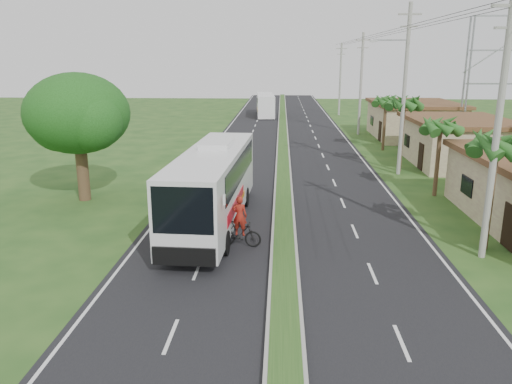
{
  "coord_description": "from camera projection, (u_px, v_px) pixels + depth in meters",
  "views": [
    {
      "loc": [
        -0.2,
        -18.48,
        8.26
      ],
      "look_at": [
        -1.41,
        5.59,
        1.8
      ],
      "focal_mm": 35.0,
      "sensor_mm": 36.0,
      "label": 1
    }
  ],
  "objects": [
    {
      "name": "road_asphalt",
      "position": [
        283.0,
        167.0,
        39.25
      ],
      "size": [
        14.0,
        160.0,
        0.02
      ],
      "primitive_type": "cube",
      "color": "black",
      "rests_on": "ground"
    },
    {
      "name": "coach_bus_main",
      "position": [
        213.0,
        181.0,
        25.15
      ],
      "size": [
        3.27,
        12.88,
        4.13
      ],
      "rotation": [
        0.0,
        0.0,
        -0.05
      ],
      "color": "silver",
      "rests_on": "ground"
    },
    {
      "name": "utility_pole_c",
      "position": [
        361.0,
        83.0,
        54.74
      ],
      "size": [
        1.6,
        0.28,
        11.0
      ],
      "color": "gray",
      "rests_on": "ground"
    },
    {
      "name": "motorcyclist",
      "position": [
        240.0,
        229.0,
        22.44
      ],
      "size": [
        2.04,
        0.86,
        2.38
      ],
      "rotation": [
        0.0,
        0.0,
        -0.16
      ],
      "color": "black",
      "rests_on": "ground"
    },
    {
      "name": "lane_edge_left",
      "position": [
        199.0,
        166.0,
        39.58
      ],
      "size": [
        0.12,
        160.0,
        0.01
      ],
      "primitive_type": "cube",
      "color": "silver",
      "rests_on": "ground"
    },
    {
      "name": "coach_bus_far",
      "position": [
        265.0,
        104.0,
        73.92
      ],
      "size": [
        3.05,
        11.06,
        3.18
      ],
      "rotation": [
        0.0,
        0.0,
        0.06
      ],
      "color": "white",
      "rests_on": "ground"
    },
    {
      "name": "lane_edge_right",
      "position": [
        369.0,
        168.0,
        38.93
      ],
      "size": [
        0.12,
        160.0,
        0.01
      ],
      "primitive_type": "cube",
      "color": "silver",
      "rests_on": "ground"
    },
    {
      "name": "shop_far",
      "position": [
        413.0,
        120.0,
        53.51
      ],
      "size": [
        8.6,
        11.6,
        3.82
      ],
      "color": "tan",
      "rests_on": "ground"
    },
    {
      "name": "ground",
      "position": [
        284.0,
        272.0,
        19.96
      ],
      "size": [
        180.0,
        180.0,
        0.0
      ],
      "primitive_type": "plane",
      "color": "#214519",
      "rests_on": "ground"
    },
    {
      "name": "utility_pole_d",
      "position": [
        340.0,
        78.0,
        74.1
      ],
      "size": [
        1.6,
        0.28,
        10.5
      ],
      "color": "gray",
      "rests_on": "ground"
    },
    {
      "name": "palm_verge_a",
      "position": [
        497.0,
        144.0,
        21.19
      ],
      "size": [
        2.4,
        2.4,
        5.45
      ],
      "color": "#473321",
      "rests_on": "ground"
    },
    {
      "name": "utility_pole_a",
      "position": [
        498.0,
        125.0,
        20.01
      ],
      "size": [
        1.6,
        0.28,
        11.0
      ],
      "color": "gray",
      "rests_on": "ground"
    },
    {
      "name": "shop_mid",
      "position": [
        458.0,
        141.0,
        40.02
      ],
      "size": [
        7.6,
        10.6,
        3.67
      ],
      "color": "tan",
      "rests_on": "ground"
    },
    {
      "name": "shade_tree",
      "position": [
        76.0,
        116.0,
        28.91
      ],
      "size": [
        6.3,
        6.0,
        7.54
      ],
      "color": "#473321",
      "rests_on": "ground"
    },
    {
      "name": "palm_verge_b",
      "position": [
        441.0,
        126.0,
        29.95
      ],
      "size": [
        2.4,
        2.4,
        5.05
      ],
      "color": "#473321",
      "rests_on": "ground"
    },
    {
      "name": "palm_verge_c",
      "position": [
        404.0,
        103.0,
        36.53
      ],
      "size": [
        2.4,
        2.4,
        5.85
      ],
      "color": "#473321",
      "rests_on": "ground"
    },
    {
      "name": "median_strip",
      "position": [
        283.0,
        166.0,
        39.22
      ],
      "size": [
        1.2,
        160.0,
        0.18
      ],
      "color": "gray",
      "rests_on": "ground"
    },
    {
      "name": "palm_verge_d",
      "position": [
        386.0,
        101.0,
        45.34
      ],
      "size": [
        2.4,
        2.4,
        5.25
      ],
      "color": "#473321",
      "rests_on": "ground"
    },
    {
      "name": "utility_pole_b",
      "position": [
        404.0,
        88.0,
        35.29
      ],
      "size": [
        3.2,
        0.28,
        12.0
      ],
      "color": "gray",
      "rests_on": "ground"
    }
  ]
}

